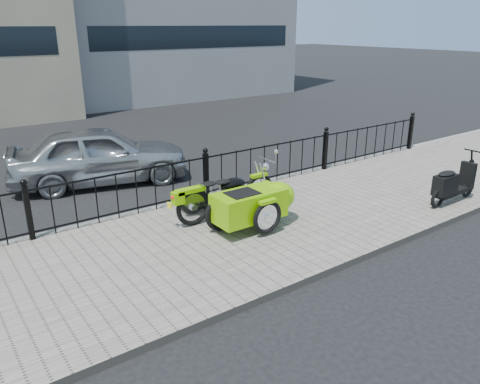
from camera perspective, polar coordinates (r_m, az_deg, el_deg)
ground at (r=8.99m, az=0.32°, el=-3.70°), size 120.00×120.00×0.00m
sidewalk at (r=8.60m, az=2.28°, el=-4.41°), size 30.00×3.80×0.12m
curb at (r=10.08m, az=-4.51°, el=-0.72°), size 30.00×0.10×0.12m
iron_fence at (r=9.79m, az=-4.16°, el=1.93°), size 14.11×0.11×1.08m
motorcycle_sidecar at (r=8.41m, az=1.52°, el=-1.02°), size 2.28×1.48×0.98m
scooter at (r=10.39m, az=24.40°, el=0.81°), size 1.50×0.44×1.02m
spare_tire at (r=8.24m, az=-2.28°, el=-2.61°), size 0.66×0.12×0.65m
sedan_car at (r=11.48m, az=-16.79°, el=4.36°), size 4.33×2.58×1.38m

